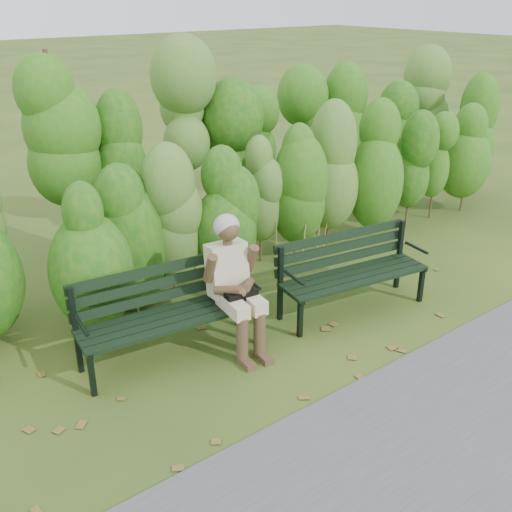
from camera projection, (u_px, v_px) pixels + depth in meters
ground at (278, 339)px, 5.76m from camera, size 80.00×80.00×0.00m
footpath at (479, 472)px, 4.16m from camera, size 60.00×2.50×0.01m
hedge_band at (173, 170)px, 6.60m from camera, size 11.04×1.67×2.42m
leaf_litter at (281, 342)px, 5.70m from camera, size 5.97×2.10×0.01m
bench_left at (166, 306)px, 5.35m from camera, size 1.70×0.74×0.82m
bench_right at (349, 266)px, 6.16m from camera, size 1.66×0.77×0.80m
seated_woman at (234, 277)px, 5.40m from camera, size 0.53×0.78×1.26m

